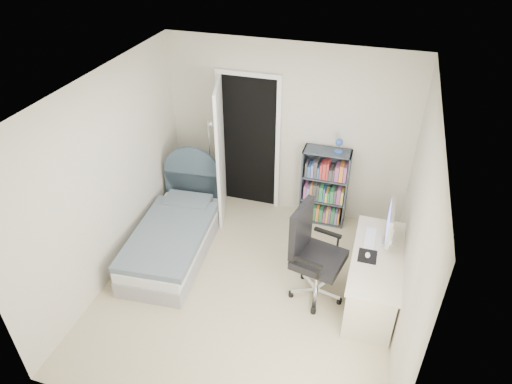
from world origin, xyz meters
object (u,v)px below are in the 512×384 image
(floor_lamp, at_px, (212,176))
(office_chair, at_px, (312,249))
(nightstand, at_px, (186,175))
(bed, at_px, (175,235))
(desk, at_px, (374,275))
(bookcase, at_px, (325,189))

(floor_lamp, distance_m, office_chair, 2.06)
(nightstand, bearing_deg, floor_lamp, -22.24)
(office_chair, bearing_deg, bed, 173.16)
(bed, bearing_deg, office_chair, -6.84)
(floor_lamp, height_order, desk, floor_lamp)
(bed, distance_m, desk, 2.57)
(bed, bearing_deg, bookcase, 35.14)
(desk, bearing_deg, office_chair, -171.43)
(desk, bearing_deg, floor_lamp, 155.66)
(nightstand, bearing_deg, bookcase, 1.20)
(bookcase, bearing_deg, desk, -58.57)
(bookcase, bearing_deg, bed, -144.86)
(nightstand, height_order, office_chair, office_chair)
(bookcase, distance_m, desk, 1.58)
(bookcase, relative_size, office_chair, 1.12)
(desk, distance_m, office_chair, 0.79)
(bookcase, bearing_deg, office_chair, -86.38)
(floor_lamp, bearing_deg, desk, -24.34)
(floor_lamp, distance_m, bookcase, 1.61)
(bed, height_order, nightstand, bed)
(bed, height_order, office_chair, office_chair)
(bed, xyz_separation_m, bookcase, (1.75, 1.23, 0.28))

